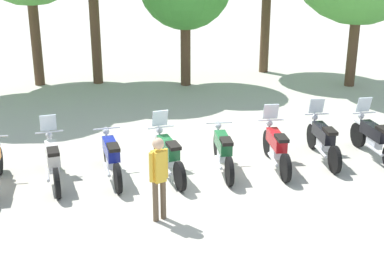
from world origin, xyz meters
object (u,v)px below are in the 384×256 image
object	(u,v)px
motorcycle_3	(168,154)
motorcycle_4	(223,150)
motorcycle_5	(276,146)
motorcycle_2	(111,156)
motorcycle_6	(323,139)
motorcycle_7	(374,137)
motorcycle_1	(53,160)
person_0	(159,173)

from	to	relation	value
motorcycle_3	motorcycle_4	xyz separation A→B (m)	(1.27, 0.05, -0.01)
motorcycle_3	motorcycle_5	bearing A→B (deg)	-98.62
motorcycle_3	motorcycle_5	xyz separation A→B (m)	(2.54, 0.04, 0.00)
motorcycle_2	motorcycle_5	size ratio (longest dim) A/B	1.00
motorcycle_3	motorcycle_6	world-z (taller)	same
motorcycle_3	motorcycle_5	distance (m)	2.54
motorcycle_7	motorcycle_6	bearing A→B (deg)	82.76
motorcycle_7	motorcycle_3	bearing A→B (deg)	89.91
motorcycle_1	motorcycle_3	world-z (taller)	same
motorcycle_6	person_0	distance (m)	4.83
motorcycle_2	motorcycle_4	distance (m)	2.53
motorcycle_4	motorcycle_5	bearing A→B (deg)	-87.71
motorcycle_4	motorcycle_7	distance (m)	3.79
motorcycle_5	motorcycle_6	xyz separation A→B (m)	(1.26, 0.25, 0.00)
motorcycle_7	motorcycle_2	bearing A→B (deg)	88.45
motorcycle_5	person_0	world-z (taller)	person_0
motorcycle_2	motorcycle_3	size ratio (longest dim) A/B	1.00
motorcycle_2	motorcycle_6	size ratio (longest dim) A/B	1.00
motorcycle_1	motorcycle_6	world-z (taller)	same
motorcycle_2	motorcycle_3	distance (m)	1.27
motorcycle_2	motorcycle_5	world-z (taller)	motorcycle_5
motorcycle_4	motorcycle_6	xyz separation A→B (m)	(2.53, 0.23, 0.01)
motorcycle_4	motorcycle_7	world-z (taller)	motorcycle_7
motorcycle_2	motorcycle_4	bearing A→B (deg)	-98.31
motorcycle_6	motorcycle_7	distance (m)	1.26
motorcycle_2	motorcycle_4	size ratio (longest dim) A/B	1.00
motorcycle_4	motorcycle_1	bearing A→B (deg)	92.18
motorcycle_4	motorcycle_6	distance (m)	2.54
motorcycle_3	motorcycle_4	size ratio (longest dim) A/B	0.99
motorcycle_1	motorcycle_6	xyz separation A→B (m)	(6.32, 0.18, 0.00)
motorcycle_4	person_0	size ratio (longest dim) A/B	1.32
motorcycle_1	motorcycle_3	distance (m)	2.53
motorcycle_7	person_0	distance (m)	5.92
motorcycle_2	motorcycle_7	size ratio (longest dim) A/B	1.00
motorcycle_1	motorcycle_6	bearing A→B (deg)	-96.85
motorcycle_3	motorcycle_4	bearing A→B (deg)	-97.05
motorcycle_6	motorcycle_3	bearing A→B (deg)	97.80
motorcycle_2	motorcycle_7	xyz separation A→B (m)	(6.32, 0.05, 0.01)
motorcycle_2	motorcycle_3	xyz separation A→B (m)	(1.26, -0.12, 0.01)
motorcycle_5	person_0	size ratio (longest dim) A/B	1.32
motorcycle_5	motorcycle_4	bearing A→B (deg)	92.61
motorcycle_1	motorcycle_3	size ratio (longest dim) A/B	1.00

